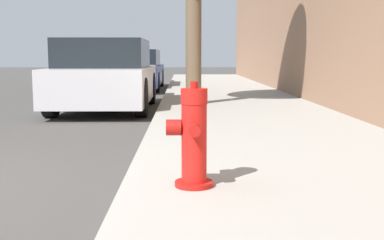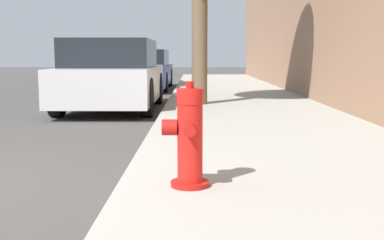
% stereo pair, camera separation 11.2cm
% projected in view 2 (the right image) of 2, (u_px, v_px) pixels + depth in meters
% --- Properties ---
extents(sidewalk_slab, '(3.03, 40.00, 0.15)m').
position_uv_depth(sidewalk_slab, '(319.00, 189.00, 3.67)').
color(sidewalk_slab, '#99968E').
rests_on(sidewalk_slab, ground_plane).
extents(fire_hydrant, '(0.34, 0.36, 0.76)m').
position_uv_depth(fire_hydrant, '(189.00, 139.00, 3.43)').
color(fire_hydrant, '#A91511').
rests_on(fire_hydrant, sidewalk_slab).
extents(parked_car_near, '(1.79, 3.82, 1.39)m').
position_uv_depth(parked_car_near, '(112.00, 76.00, 9.57)').
color(parked_car_near, '#B7B7BC').
rests_on(parked_car_near, ground_plane).
extents(parked_car_mid, '(1.84, 4.52, 1.26)m').
position_uv_depth(parked_car_mid, '(141.00, 70.00, 15.33)').
color(parked_car_mid, navy).
rests_on(parked_car_mid, ground_plane).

